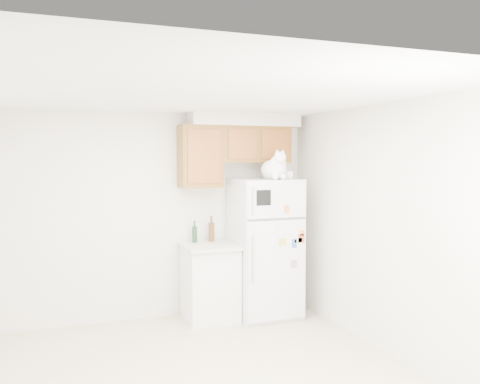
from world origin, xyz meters
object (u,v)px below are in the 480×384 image
base_counter (210,282)px  bottle_amber (211,229)px  refrigerator (265,247)px  storage_box_front (286,175)px  bottle_green (195,232)px  storage_box_back (272,174)px  cat (275,168)px

base_counter → bottle_amber: bearing=67.0°
refrigerator → storage_box_front: 0.94m
base_counter → bottle_green: size_ratio=3.41×
storage_box_back → bottle_green: (-0.96, 0.18, -0.70)m
base_counter → bottle_amber: bottle_amber is taller
storage_box_back → storage_box_front: storage_box_back is taller
storage_box_front → bottle_amber: size_ratio=0.47×
refrigerator → base_counter: bearing=173.9°
refrigerator → storage_box_back: 0.91m
base_counter → bottle_amber: (0.08, 0.19, 0.62)m
storage_box_back → bottle_green: bearing=170.9°
bottle_amber → cat: bearing=-35.4°
refrigerator → cat: size_ratio=3.28×
storage_box_back → cat: bearing=-105.7°
cat → storage_box_front: cat is taller
base_counter → storage_box_front: storage_box_front is taller
cat → storage_box_front: 0.32m
refrigerator → bottle_green: 0.89m
refrigerator → bottle_amber: 0.70m
base_counter → cat: size_ratio=1.78×
refrigerator → bottle_amber: size_ratio=5.34×
base_counter → bottle_green: bottle_green is taller
bottle_green → cat: bearing=-28.0°
storage_box_front → bottle_amber: storage_box_front is taller
storage_box_front → refrigerator: bearing=-164.5°
cat → bottle_green: bearing=152.0°
cat → bottle_green: (-0.87, 0.46, -0.78)m
refrigerator → bottle_green: refrigerator is taller
base_counter → cat: 1.58m
cat → storage_box_back: cat is taller
bottle_green → bottle_amber: size_ratio=0.85×
cat → bottle_amber: size_ratio=1.63×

